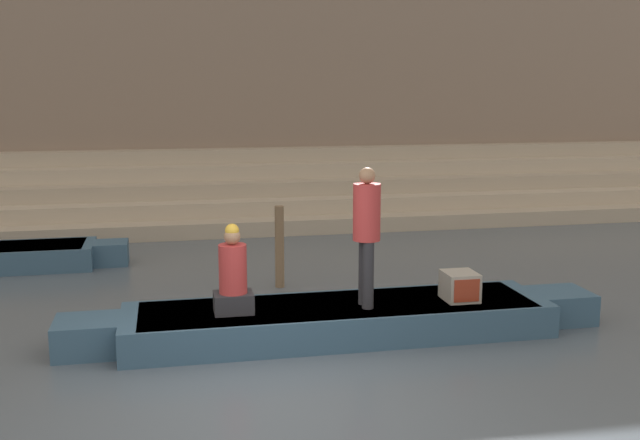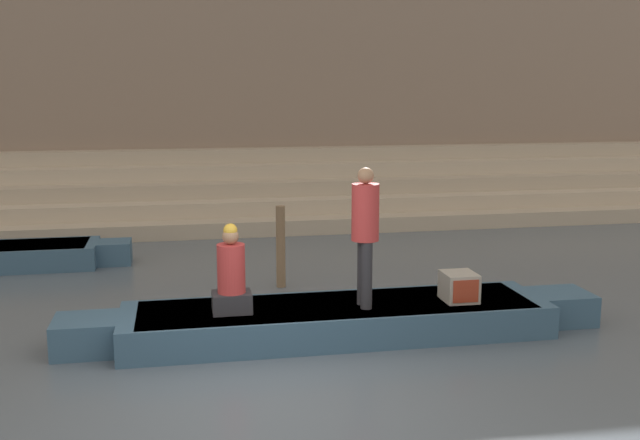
{
  "view_description": "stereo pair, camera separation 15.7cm",
  "coord_description": "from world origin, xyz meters",
  "px_view_note": "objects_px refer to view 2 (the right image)",
  "views": [
    {
      "loc": [
        -0.96,
        -7.33,
        3.24
      ],
      "look_at": [
        1.17,
        2.98,
        1.32
      ],
      "focal_mm": 42.0,
      "sensor_mm": 36.0,
      "label": 1
    },
    {
      "loc": [
        -0.81,
        -7.36,
        3.24
      ],
      "look_at": [
        1.17,
        2.98,
        1.32
      ],
      "focal_mm": 42.0,
      "sensor_mm": 36.0,
      "label": 2
    }
  ],
  "objects_px": {
    "person_rowing": "(231,277)",
    "rowboat_main": "(337,319)",
    "person_standing": "(365,227)",
    "mooring_post": "(281,247)",
    "tv_set": "(459,287)"
  },
  "relations": [
    {
      "from": "person_standing",
      "to": "rowboat_main",
      "type": "bearing_deg",
      "value": 173.45
    },
    {
      "from": "rowboat_main",
      "to": "person_standing",
      "type": "xyz_separation_m",
      "value": [
        0.33,
        -0.14,
        1.23
      ]
    },
    {
      "from": "rowboat_main",
      "to": "mooring_post",
      "type": "bearing_deg",
      "value": 98.82
    },
    {
      "from": "rowboat_main",
      "to": "person_rowing",
      "type": "xyz_separation_m",
      "value": [
        -1.37,
        -0.06,
        0.65
      ]
    },
    {
      "from": "person_standing",
      "to": "person_rowing",
      "type": "bearing_deg",
      "value": -165.69
    },
    {
      "from": "rowboat_main",
      "to": "mooring_post",
      "type": "distance_m",
      "value": 2.58
    },
    {
      "from": "person_standing",
      "to": "person_rowing",
      "type": "height_order",
      "value": "person_standing"
    },
    {
      "from": "person_standing",
      "to": "tv_set",
      "type": "xyz_separation_m",
      "value": [
        1.29,
        0.02,
        -0.85
      ]
    },
    {
      "from": "rowboat_main",
      "to": "mooring_post",
      "type": "height_order",
      "value": "mooring_post"
    },
    {
      "from": "person_rowing",
      "to": "rowboat_main",
      "type": "bearing_deg",
      "value": -1.18
    },
    {
      "from": "rowboat_main",
      "to": "tv_set",
      "type": "xyz_separation_m",
      "value": [
        1.62,
        -0.12,
        0.38
      ]
    },
    {
      "from": "person_rowing",
      "to": "tv_set",
      "type": "relative_size",
      "value": 2.35
    },
    {
      "from": "rowboat_main",
      "to": "mooring_post",
      "type": "relative_size",
      "value": 5.33
    },
    {
      "from": "tv_set",
      "to": "person_standing",
      "type": "bearing_deg",
      "value": 177.16
    },
    {
      "from": "person_rowing",
      "to": "tv_set",
      "type": "distance_m",
      "value": 2.99
    }
  ]
}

